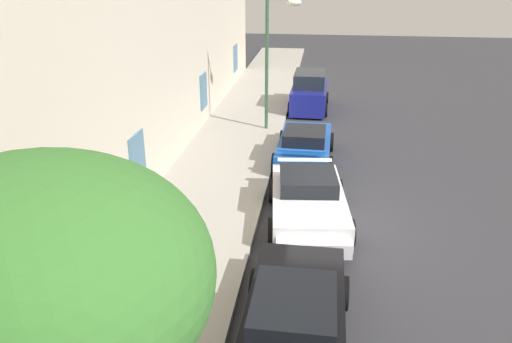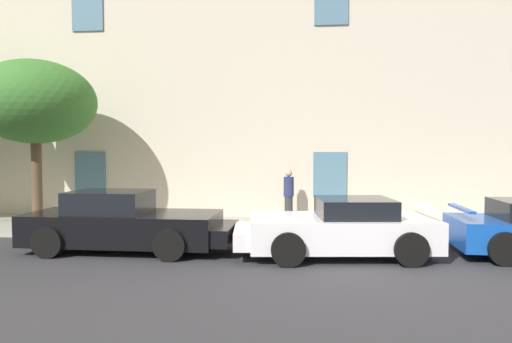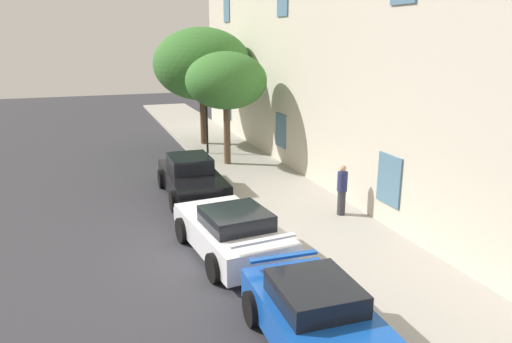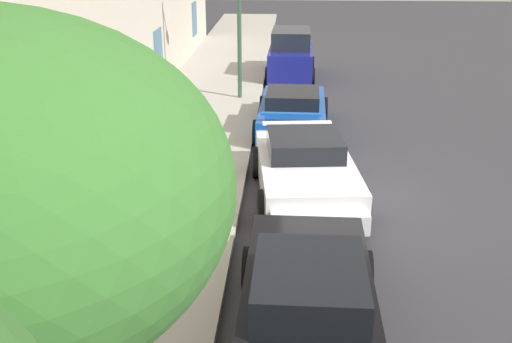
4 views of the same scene
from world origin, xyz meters
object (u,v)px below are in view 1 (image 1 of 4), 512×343
at_px(sportscar_red_lead, 295,317).
at_px(tree_midblock, 40,280).
at_px(sportscar_yellow_flank, 308,204).
at_px(street_lamp, 278,38).
at_px(hatchback_parked, 309,93).
at_px(pedestrian_admiring, 150,201).
at_px(sportscar_white_middle, 305,145).

relative_size(sportscar_red_lead, tree_midblock, 1.01).
distance_m(sportscar_yellow_flank, street_lamp, 8.97).
distance_m(sportscar_red_lead, tree_midblock, 5.51).
distance_m(sportscar_yellow_flank, hatchback_parked, 11.89).
xyz_separation_m(sportscar_red_lead, hatchback_parked, (16.75, 0.30, 0.21)).
distance_m(sportscar_red_lead, street_lamp, 13.54).
xyz_separation_m(street_lamp, pedestrian_admiring, (-9.32, 2.44, -2.93)).
relative_size(sportscar_red_lead, hatchback_parked, 1.31).
bearing_deg(street_lamp, tree_midblock, 177.08).
xyz_separation_m(sportscar_red_lead, street_lamp, (13.04, 1.57, 3.29)).
distance_m(tree_midblock, pedestrian_admiring, 8.17).
distance_m(sportscar_yellow_flank, sportscar_white_middle, 4.96).
bearing_deg(hatchback_parked, pedestrian_admiring, 164.12).
relative_size(hatchback_parked, pedestrian_admiring, 2.31).
xyz_separation_m(hatchback_parked, pedestrian_admiring, (-13.03, 3.71, 0.14)).
relative_size(sportscar_red_lead, sportscar_yellow_flank, 1.07).
height_order(hatchback_parked, pedestrian_admiring, hatchback_parked).
bearing_deg(street_lamp, pedestrian_admiring, 165.34).
bearing_deg(street_lamp, sportscar_yellow_flank, -168.63).
bearing_deg(sportscar_yellow_flank, sportscar_red_lead, 179.08).
bearing_deg(hatchback_parked, sportscar_yellow_flank, -178.20).
bearing_deg(hatchback_parked, tree_midblock, 174.08).
relative_size(tree_midblock, street_lamp, 0.91).
bearing_deg(tree_midblock, hatchback_parked, -5.92).
xyz_separation_m(sportscar_red_lead, tree_midblock, (-3.78, 2.42, 3.19)).
distance_m(sportscar_white_middle, hatchback_parked, 6.94).
bearing_deg(sportscar_red_lead, sportscar_white_middle, 1.26).
bearing_deg(sportscar_yellow_flank, tree_midblock, 163.86).
distance_m(sportscar_red_lead, sportscar_yellow_flank, 4.87).
distance_m(sportscar_white_middle, pedestrian_admiring, 7.19).
xyz_separation_m(hatchback_parked, street_lamp, (-3.71, 1.27, 3.08)).
xyz_separation_m(sportscar_white_middle, pedestrian_admiring, (-6.10, 3.79, 0.39)).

